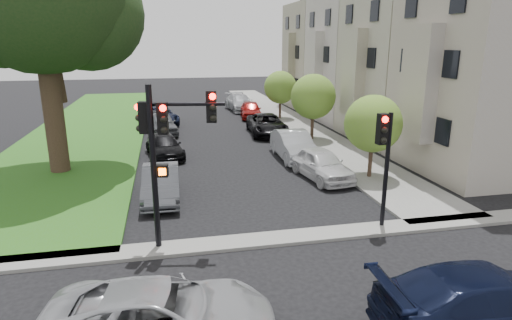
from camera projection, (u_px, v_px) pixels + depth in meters
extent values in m
plane|color=black|center=(291.00, 271.00, 12.49)|extent=(140.00, 140.00, 0.00)
cube|color=#2C6316|center=(93.00, 127.00, 33.29)|extent=(8.00, 44.00, 0.12)
cube|color=slate|center=(287.00, 119.00, 36.44)|extent=(3.50, 44.00, 0.12)
cube|color=slate|center=(275.00, 239.00, 14.36)|extent=(60.00, 1.00, 0.12)
cube|color=#AAA8A6|center=(490.00, 72.00, 21.19)|extent=(7.00, 7.40, 10.00)
cube|color=#AAA8A6|center=(419.00, 84.00, 20.55)|extent=(0.70, 2.20, 5.50)
cube|color=black|center=(427.00, 62.00, 20.34)|extent=(0.08, 3.60, 6.00)
cube|color=gray|center=(408.00, 64.00, 28.26)|extent=(7.00, 7.40, 10.00)
cube|color=gray|center=(353.00, 73.00, 27.62)|extent=(0.70, 2.20, 5.50)
cube|color=black|center=(358.00, 57.00, 27.41)|extent=(0.08, 3.60, 6.00)
cube|color=silver|center=(359.00, 60.00, 35.33)|extent=(7.00, 7.40, 10.00)
cube|color=silver|center=(314.00, 66.00, 34.69)|extent=(0.70, 2.20, 5.50)
cube|color=black|center=(318.00, 54.00, 34.48)|extent=(0.08, 3.60, 6.00)
cube|color=gray|center=(326.00, 57.00, 42.39)|extent=(7.00, 7.40, 10.00)
cube|color=gray|center=(288.00, 62.00, 41.76)|extent=(0.70, 2.20, 5.50)
cube|color=black|center=(292.00, 52.00, 41.55)|extent=(0.08, 3.60, 6.00)
cylinder|color=#312318|center=(53.00, 105.00, 20.90)|extent=(0.95, 0.95, 6.89)
sphere|color=#193314|center=(87.00, 14.00, 20.93)|extent=(5.51, 5.51, 5.51)
cylinder|color=#312318|center=(370.00, 159.00, 20.62)|extent=(0.19, 0.19, 1.95)
sphere|color=olive|center=(373.00, 124.00, 20.15)|extent=(2.72, 2.72, 2.72)
cylinder|color=#312318|center=(312.00, 125.00, 28.60)|extent=(0.21, 0.21, 2.12)
sphere|color=olive|center=(313.00, 97.00, 28.09)|extent=(2.96, 2.96, 2.96)
cylinder|color=#312318|center=(280.00, 108.00, 36.42)|extent=(0.20, 0.20, 1.96)
sphere|color=olive|center=(280.00, 87.00, 35.94)|extent=(2.74, 2.74, 2.74)
cylinder|color=black|center=(154.00, 171.00, 13.10)|extent=(0.21, 0.21, 5.26)
cylinder|color=black|center=(188.00, 104.00, 12.78)|extent=(2.21, 0.50, 0.12)
cube|color=black|center=(163.00, 118.00, 12.73)|extent=(0.34, 0.31, 0.96)
cube|color=black|center=(211.00, 107.00, 12.95)|extent=(0.34, 0.31, 0.96)
cube|color=black|center=(144.00, 118.00, 12.86)|extent=(0.31, 0.34, 0.96)
sphere|color=#FF0C05|center=(162.00, 108.00, 12.50)|extent=(0.20, 0.20, 0.20)
sphere|color=black|center=(163.00, 130.00, 12.68)|extent=(0.20, 0.20, 0.20)
cube|color=black|center=(162.00, 170.00, 13.15)|extent=(0.39, 0.31, 0.38)
cube|color=#FF5905|center=(162.00, 172.00, 13.01)|extent=(0.22, 0.03, 0.22)
cylinder|color=black|center=(386.00, 172.00, 14.81)|extent=(0.17, 0.17, 4.17)
cube|color=black|center=(382.00, 129.00, 14.34)|extent=(0.36, 0.32, 1.04)
sphere|color=#FF0C05|center=(386.00, 120.00, 14.09)|extent=(0.22, 0.22, 0.22)
imported|color=#999BA0|center=(161.00, 316.00, 9.31)|extent=(5.28, 2.95, 1.40)
imported|color=black|center=(489.00, 301.00, 9.69)|extent=(5.45, 2.43, 1.55)
imported|color=silver|center=(321.00, 164.00, 20.70)|extent=(2.37, 4.55, 1.48)
imported|color=#999BA0|center=(294.00, 145.00, 24.12)|extent=(1.76, 4.86, 1.59)
imported|color=black|center=(267.00, 125.00, 30.55)|extent=(2.71, 5.38, 1.46)
imported|color=maroon|center=(251.00, 110.00, 37.13)|extent=(2.25, 4.46, 1.46)
imported|color=#999BA0|center=(240.00, 103.00, 41.14)|extent=(2.53, 5.43, 1.54)
imported|color=#3F4247|center=(161.00, 183.00, 17.96)|extent=(1.57, 4.31, 1.41)
imported|color=black|center=(164.00, 146.00, 24.61)|extent=(2.45, 4.60, 1.27)
imported|color=#3F4247|center=(162.00, 123.00, 30.70)|extent=(2.51, 4.79, 1.56)
imported|color=black|center=(160.00, 116.00, 34.37)|extent=(3.29, 5.41, 1.40)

